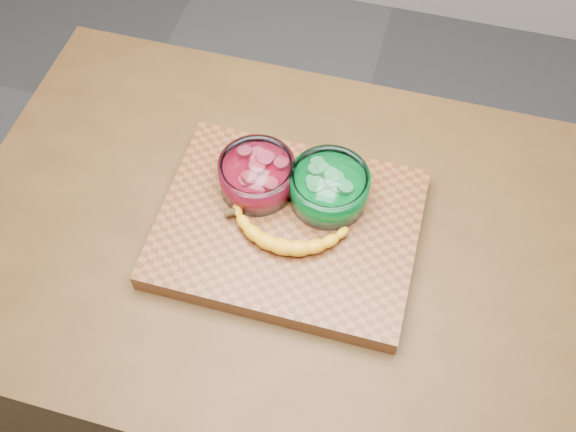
# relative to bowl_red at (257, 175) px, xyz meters

# --- Properties ---
(ground) EXTENTS (3.50, 3.50, 0.00)m
(ground) POSITION_rel_bowl_red_xyz_m (0.07, -0.06, -0.97)
(ground) COLOR #4F4F53
(ground) RESTS_ON ground
(counter) EXTENTS (1.20, 0.80, 0.90)m
(counter) POSITION_rel_bowl_red_xyz_m (0.07, -0.06, -0.52)
(counter) COLOR #4D3217
(counter) RESTS_ON ground
(cutting_board) EXTENTS (0.45, 0.35, 0.04)m
(cutting_board) POSITION_rel_bowl_red_xyz_m (0.07, -0.06, -0.05)
(cutting_board) COLOR brown
(cutting_board) RESTS_ON counter
(bowl_red) EXTENTS (0.14, 0.14, 0.06)m
(bowl_red) POSITION_rel_bowl_red_xyz_m (0.00, 0.00, 0.00)
(bowl_red) COLOR white
(bowl_red) RESTS_ON cutting_board
(bowl_green) EXTENTS (0.14, 0.14, 0.07)m
(bowl_green) POSITION_rel_bowl_red_xyz_m (0.13, 0.01, 0.00)
(bowl_green) COLOR white
(bowl_green) RESTS_ON cutting_board
(banana) EXTENTS (0.24, 0.11, 0.03)m
(banana) POSITION_rel_bowl_red_xyz_m (0.08, -0.09, -0.02)
(banana) COLOR orange
(banana) RESTS_ON cutting_board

